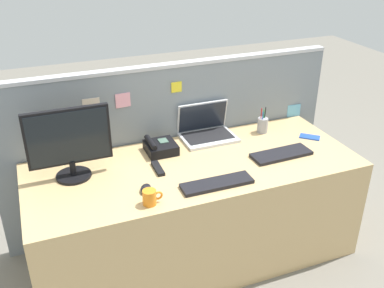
{
  "coord_description": "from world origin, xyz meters",
  "views": [
    {
      "loc": [
        -0.9,
        -2.24,
        2.09
      ],
      "look_at": [
        0.0,
        0.05,
        0.83
      ],
      "focal_mm": 41.32,
      "sensor_mm": 36.0,
      "label": 1
    }
  ],
  "objects": [
    {
      "name": "computer_mouse_right_hand",
      "position": [
        -0.37,
        -0.18,
        0.73
      ],
      "size": [
        0.09,
        0.12,
        0.03
      ],
      "primitive_type": "ellipsoid",
      "rotation": [
        0.0,
        0.0,
        -0.4
      ],
      "color": "black",
      "rests_on": "desk"
    },
    {
      "name": "cell_phone_blue_case",
      "position": [
        0.9,
        0.06,
        0.72
      ],
      "size": [
        0.15,
        0.14,
        0.01
      ],
      "primitive_type": "cube",
      "rotation": [
        0.0,
        0.0,
        0.84
      ],
      "color": "blue",
      "rests_on": "desk"
    },
    {
      "name": "cubicle_divider",
      "position": [
        0.0,
        0.46,
        0.62
      ],
      "size": [
        2.41,
        0.08,
        1.24
      ],
      "color": "gray",
      "rests_on": "ground_plane"
    },
    {
      "name": "desk",
      "position": [
        0.0,
        0.0,
        0.36
      ],
      "size": [
        2.09,
        0.83,
        0.71
      ],
      "primitive_type": "cube",
      "color": "tan",
      "rests_on": "ground_plane"
    },
    {
      "name": "keyboard_spare",
      "position": [
        0.03,
        -0.27,
        0.73
      ],
      "size": [
        0.43,
        0.13,
        0.02
      ],
      "primitive_type": "cube",
      "rotation": [
        0.0,
        0.0,
        -0.01
      ],
      "color": "black",
      "rests_on": "desk"
    },
    {
      "name": "pen_cup",
      "position": [
        0.63,
        0.26,
        0.77
      ],
      "size": [
        0.07,
        0.07,
        0.18
      ],
      "color": "#99999E",
      "rests_on": "desk"
    },
    {
      "name": "ground_plane",
      "position": [
        0.0,
        0.0,
        0.0
      ],
      "size": [
        10.0,
        10.0,
        0.0
      ],
      "primitive_type": "plane",
      "color": "slate"
    },
    {
      "name": "tv_remote",
      "position": [
        -0.24,
        0.02,
        0.72
      ],
      "size": [
        0.05,
        0.17,
        0.02
      ],
      "primitive_type": "cube",
      "rotation": [
        0.0,
        0.0,
        -0.03
      ],
      "color": "black",
      "rests_on": "desk"
    },
    {
      "name": "coffee_mug",
      "position": [
        -0.39,
        -0.31,
        0.76
      ],
      "size": [
        0.11,
        0.07,
        0.09
      ],
      "color": "orange",
      "rests_on": "desk"
    },
    {
      "name": "desktop_monitor",
      "position": [
        -0.73,
        0.14,
        0.95
      ],
      "size": [
        0.49,
        0.21,
        0.43
      ],
      "color": "black",
      "rests_on": "desk"
    },
    {
      "name": "keyboard_main",
      "position": [
        0.57,
        -0.1,
        0.73
      ],
      "size": [
        0.41,
        0.16,
        0.02
      ],
      "primitive_type": "cube",
      "rotation": [
        0.0,
        0.0,
        0.03
      ],
      "color": "black",
      "rests_on": "desk"
    },
    {
      "name": "laptop",
      "position": [
        0.22,
        0.34,
        0.77
      ],
      "size": [
        0.37,
        0.27,
        0.24
      ],
      "color": "silver",
      "rests_on": "desk"
    },
    {
      "name": "desk_phone",
      "position": [
        -0.15,
        0.24,
        0.75
      ],
      "size": [
        0.19,
        0.2,
        0.1
      ],
      "color": "black",
      "rests_on": "desk"
    }
  ]
}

